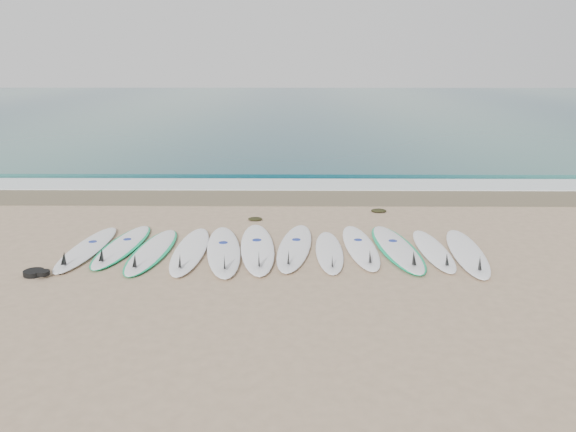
{
  "coord_description": "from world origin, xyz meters",
  "views": [
    {
      "loc": [
        0.31,
        -9.48,
        3.31
      ],
      "look_at": [
        0.21,
        0.94,
        0.4
      ],
      "focal_mm": 35.0,
      "sensor_mm": 36.0,
      "label": 1
    }
  ],
  "objects_px": {
    "surfboard_6": "(294,247)",
    "leash_coil": "(36,273)",
    "surfboard_11": "(468,253)",
    "surfboard_0": "(86,249)"
  },
  "relations": [
    {
      "from": "surfboard_6",
      "to": "surfboard_11",
      "type": "xyz_separation_m",
      "value": [
        3.03,
        -0.27,
        -0.0
      ]
    },
    {
      "from": "surfboard_6",
      "to": "leash_coil",
      "type": "distance_m",
      "value": 4.3
    },
    {
      "from": "surfboard_0",
      "to": "surfboard_11",
      "type": "distance_m",
      "value": 6.75
    },
    {
      "from": "surfboard_6",
      "to": "surfboard_11",
      "type": "bearing_deg",
      "value": 0.95
    },
    {
      "from": "surfboard_6",
      "to": "leash_coil",
      "type": "bearing_deg",
      "value": -156.73
    },
    {
      "from": "leash_coil",
      "to": "surfboard_11",
      "type": "bearing_deg",
      "value": 7.97
    },
    {
      "from": "surfboard_11",
      "to": "leash_coil",
      "type": "distance_m",
      "value": 7.21
    },
    {
      "from": "surfboard_0",
      "to": "surfboard_11",
      "type": "relative_size",
      "value": 0.96
    },
    {
      "from": "surfboard_6",
      "to": "leash_coil",
      "type": "relative_size",
      "value": 6.03
    },
    {
      "from": "surfboard_6",
      "to": "leash_coil",
      "type": "xyz_separation_m",
      "value": [
        -4.11,
        -1.27,
        -0.01
      ]
    }
  ]
}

